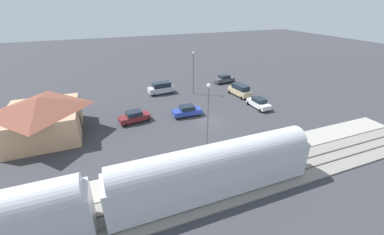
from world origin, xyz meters
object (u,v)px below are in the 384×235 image
(light_pole_lot_center, at_px, (193,68))
(light_pole_near_platform, at_px, (208,111))
(sedan_charcoal, at_px, (224,79))
(suv_silver, at_px, (161,88))
(sedan_blue, at_px, (187,111))
(sedan_maroon, at_px, (134,117))
(station_building, at_px, (43,116))
(suv_tan, at_px, (240,90))
(sedan_white, at_px, (259,103))
(pedestrian_on_platform, at_px, (260,146))

(light_pole_lot_center, bearing_deg, light_pole_near_platform, 163.08)
(sedan_charcoal, xyz_separation_m, suv_silver, (-1.60, 14.79, 0.27))
(sedan_blue, height_order, sedan_maroon, same)
(station_building, bearing_deg, light_pole_near_platform, -121.03)
(sedan_charcoal, height_order, sedan_blue, same)
(station_building, height_order, sedan_blue, station_building)
(sedan_blue, height_order, light_pole_near_platform, light_pole_near_platform)
(suv_tan, bearing_deg, sedan_maroon, 100.51)
(station_building, distance_m, sedan_blue, 19.88)
(station_building, distance_m, sedan_white, 32.36)
(sedan_maroon, bearing_deg, sedan_blue, -96.44)
(sedan_charcoal, bearing_deg, pedestrian_on_platform, 160.04)
(sedan_charcoal, height_order, suv_silver, suv_silver)
(sedan_maroon, height_order, light_pole_near_platform, light_pole_near_platform)
(suv_tan, relative_size, light_pole_lot_center, 0.63)
(suv_tan, xyz_separation_m, light_pole_lot_center, (4.29, 7.88, 3.93))
(station_building, xyz_separation_m, sedan_maroon, (-0.35, -11.65, -1.96))
(sedan_white, height_order, suv_tan, suv_tan)
(sedan_charcoal, height_order, light_pole_lot_center, light_pole_lot_center)
(station_building, distance_m, sedan_charcoal, 35.44)
(pedestrian_on_platform, distance_m, suv_tan, 19.74)
(sedan_charcoal, xyz_separation_m, light_pole_near_platform, (-22.93, 14.77, 4.40))
(sedan_blue, distance_m, light_pole_lot_center, 10.99)
(sedan_white, relative_size, light_pole_lot_center, 0.56)
(sedan_maroon, bearing_deg, light_pole_near_platform, -147.30)
(station_building, distance_m, sedan_maroon, 11.82)
(sedan_blue, distance_m, light_pole_near_platform, 10.93)
(suv_tan, bearing_deg, suv_silver, 64.06)
(station_building, bearing_deg, suv_tan, -83.85)
(sedan_charcoal, distance_m, light_pole_lot_center, 10.69)
(sedan_blue, bearing_deg, sedan_charcoal, -46.41)
(station_building, relative_size, sedan_white, 2.34)
(sedan_charcoal, distance_m, sedan_maroon, 24.86)
(sedan_white, bearing_deg, pedestrian_on_platform, 144.69)
(sedan_charcoal, relative_size, light_pole_lot_center, 0.57)
(sedan_maroon, bearing_deg, suv_tan, -79.49)
(sedan_charcoal, relative_size, light_pole_near_platform, 0.55)
(suv_silver, xyz_separation_m, sedan_maroon, (-10.48, 6.94, -0.27))
(suv_tan, height_order, sedan_maroon, suv_tan)
(light_pole_lot_center, bearing_deg, suv_silver, 67.82)
(sedan_maroon, bearing_deg, sedan_white, -96.52)
(sedan_white, relative_size, suv_tan, 0.89)
(sedan_blue, relative_size, light_pole_lot_center, 0.56)
(light_pole_near_platform, distance_m, light_pole_lot_center, 19.82)
(sedan_charcoal, height_order, light_pole_near_platform, light_pole_near_platform)
(suv_tan, bearing_deg, light_pole_lot_center, 61.45)
(suv_tan, bearing_deg, pedestrian_on_platform, 154.90)
(suv_tan, distance_m, sedan_maroon, 20.97)
(station_building, bearing_deg, sedan_charcoal, -70.65)
(light_pole_near_platform, bearing_deg, sedan_white, -57.94)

